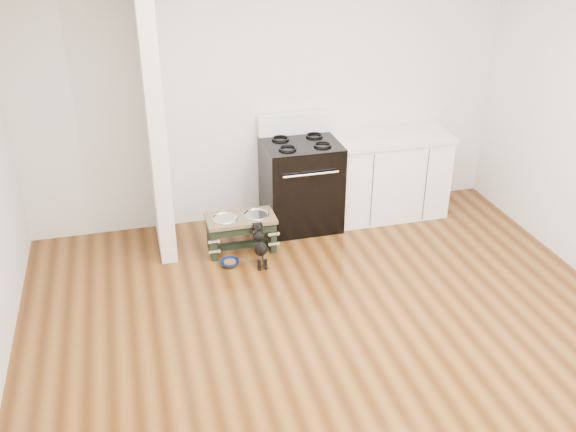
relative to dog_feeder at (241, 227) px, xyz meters
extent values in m
plane|color=#47260C|center=(0.46, -1.77, -0.26)|extent=(5.00, 5.00, 0.00)
plane|color=silver|center=(0.46, 0.73, 1.09)|extent=(5.00, 0.00, 5.00)
cube|color=silver|center=(-0.71, 0.33, 1.09)|extent=(0.15, 0.80, 2.70)
cube|color=black|center=(0.71, 0.38, 0.20)|extent=(0.76, 0.65, 0.92)
cube|color=black|center=(0.71, 0.07, 0.14)|extent=(0.58, 0.02, 0.50)
cylinder|color=silver|center=(0.71, 0.03, 0.46)|extent=(0.56, 0.02, 0.02)
cube|color=white|center=(0.71, 0.66, 0.77)|extent=(0.76, 0.08, 0.22)
torus|color=black|center=(0.53, 0.24, 0.67)|extent=(0.18, 0.18, 0.02)
torus|color=black|center=(0.89, 0.24, 0.67)|extent=(0.18, 0.18, 0.02)
torus|color=black|center=(0.53, 0.52, 0.67)|extent=(0.18, 0.18, 0.02)
torus|color=black|center=(0.89, 0.52, 0.67)|extent=(0.18, 0.18, 0.02)
cube|color=white|center=(1.69, 0.41, 0.17)|extent=(1.20, 0.60, 0.86)
cube|color=silver|center=(1.69, 0.41, 0.63)|extent=(1.24, 0.64, 0.05)
cube|color=black|center=(1.69, 0.15, -0.21)|extent=(1.20, 0.06, 0.10)
cube|color=black|center=(-0.29, 0.01, -0.10)|extent=(0.05, 0.32, 0.33)
cube|color=black|center=(0.29, 0.01, -0.10)|extent=(0.05, 0.32, 0.33)
cube|color=black|center=(0.00, -0.14, 0.03)|extent=(0.53, 0.03, 0.08)
cube|color=black|center=(0.00, 0.01, -0.21)|extent=(0.53, 0.05, 0.05)
cube|color=brown|center=(0.00, 0.01, 0.09)|extent=(0.67, 0.36, 0.04)
cylinder|color=silver|center=(-0.15, 0.01, 0.09)|extent=(0.23, 0.23, 0.04)
cylinder|color=silver|center=(0.15, 0.01, 0.09)|extent=(0.23, 0.23, 0.04)
torus|color=silver|center=(-0.15, 0.01, 0.11)|extent=(0.26, 0.26, 0.02)
torus|color=silver|center=(0.15, 0.01, 0.11)|extent=(0.26, 0.26, 0.02)
cylinder|color=black|center=(0.09, -0.40, -0.21)|extent=(0.03, 0.03, 0.10)
cylinder|color=black|center=(0.15, -0.40, -0.21)|extent=(0.03, 0.03, 0.10)
sphere|color=black|center=(0.09, -0.41, -0.25)|extent=(0.04, 0.04, 0.04)
sphere|color=black|center=(0.15, -0.41, -0.25)|extent=(0.04, 0.04, 0.04)
ellipsoid|color=black|center=(0.12, -0.34, -0.08)|extent=(0.12, 0.27, 0.24)
sphere|color=black|center=(0.12, -0.25, 0.02)|extent=(0.11, 0.11, 0.11)
sphere|color=black|center=(0.12, -0.22, 0.09)|extent=(0.09, 0.09, 0.09)
sphere|color=black|center=(0.09, -0.16, 0.09)|extent=(0.03, 0.03, 0.03)
sphere|color=black|center=(0.15, -0.16, 0.09)|extent=(0.03, 0.03, 0.03)
cylinder|color=black|center=(0.12, -0.45, -0.16)|extent=(0.02, 0.08, 0.09)
torus|color=#DD4155|center=(0.12, -0.24, 0.05)|extent=(0.09, 0.06, 0.08)
imported|color=navy|center=(-0.17, -0.26, -0.23)|extent=(0.18, 0.18, 0.06)
cylinder|color=brown|center=(-0.17, -0.26, -0.23)|extent=(0.11, 0.11, 0.02)
camera|label=1|loc=(-0.97, -5.44, 2.94)|focal=40.00mm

